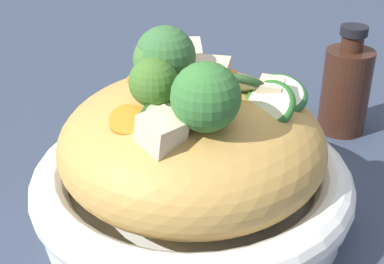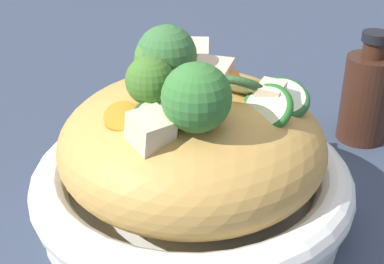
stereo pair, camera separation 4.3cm
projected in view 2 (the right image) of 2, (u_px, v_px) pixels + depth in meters
The scene contains 8 objects.
ground_plane at pixel (192, 214), 0.47m from camera, with size 3.00×3.00×0.00m, color #313B4F.
serving_bowl at pixel (192, 188), 0.46m from camera, with size 0.27×0.27×0.05m.
noodle_heap at pixel (192, 143), 0.44m from camera, with size 0.22×0.22×0.10m.
broccoli_florets at pixel (172, 74), 0.39m from camera, with size 0.13×0.08×0.06m.
carrot_coins at pixel (189, 91), 0.42m from camera, with size 0.13×0.16×0.03m.
zucchini_slices at pixel (244, 101), 0.40m from camera, with size 0.08×0.15×0.04m.
chicken_chunks at pixel (198, 82), 0.43m from camera, with size 0.13×0.13×0.04m.
soy_sauce_bottle at pixel (369, 97), 0.57m from camera, with size 0.05×0.05×0.12m.
Camera 2 is at (-0.31, 0.23, 0.29)m, focal length 50.07 mm.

